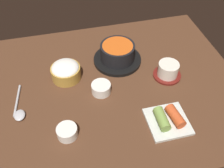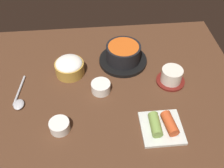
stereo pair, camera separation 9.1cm
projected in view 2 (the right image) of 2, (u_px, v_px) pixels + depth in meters
The scene contains 8 objects.
dining_table at pixel (106, 88), 94.93cm from camera, with size 100.00×76.00×2.00cm, color #4C2D1C.
stone_pot at pixel (123, 55), 100.85cm from camera, with size 18.91×18.91×7.76cm.
rice_bowl at pixel (69, 66), 96.55cm from camera, with size 10.90×10.90×6.74cm.
tea_cup_with_saucer at pixel (171, 76), 93.83cm from camera, with size 10.48×10.48×5.96cm.
banchan_cup_center at pixel (101, 87), 91.26cm from camera, with size 6.85×6.85×3.67cm.
kimchi_plate at pixel (162, 126), 80.31cm from camera, with size 12.96×12.96×4.33cm.
side_bowl_near at pixel (60, 126), 80.07cm from camera, with size 6.39×6.39×3.42cm.
spoon at pixel (19, 100), 88.82cm from camera, with size 4.02×16.29×1.35cm.
Camera 2 is at (-3.92, -64.32, 70.76)cm, focal length 41.41 mm.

